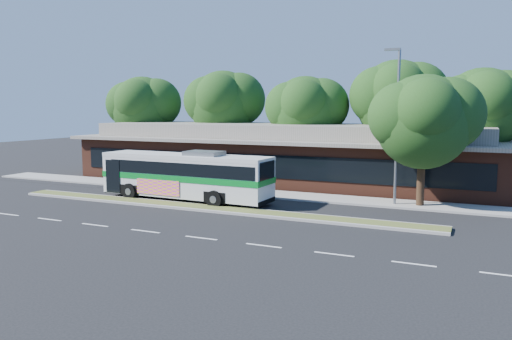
% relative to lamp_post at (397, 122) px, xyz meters
% --- Properties ---
extents(ground, '(120.00, 120.00, 0.00)m').
position_rel_lamp_post_xyz_m(ground, '(-9.56, -6.00, -4.90)').
color(ground, black).
rests_on(ground, ground).
extents(median_strip, '(26.00, 1.10, 0.15)m').
position_rel_lamp_post_xyz_m(median_strip, '(-9.56, -5.40, -4.83)').
color(median_strip, '#414A1F').
rests_on(median_strip, ground).
extents(sidewalk, '(44.00, 2.60, 0.12)m').
position_rel_lamp_post_xyz_m(sidewalk, '(-9.56, 0.40, -4.84)').
color(sidewalk, gray).
rests_on(sidewalk, ground).
extents(parking_lot, '(14.00, 12.00, 0.01)m').
position_rel_lamp_post_xyz_m(parking_lot, '(-27.56, 4.00, -4.90)').
color(parking_lot, black).
rests_on(parking_lot, ground).
extents(plaza_building, '(33.20, 11.20, 4.45)m').
position_rel_lamp_post_xyz_m(plaza_building, '(-9.56, 6.99, -2.77)').
color(plaza_building, '#52271A').
rests_on(plaza_building, ground).
extents(lamp_post, '(0.93, 0.18, 9.07)m').
position_rel_lamp_post_xyz_m(lamp_post, '(0.00, 0.00, 0.00)').
color(lamp_post, slate).
rests_on(lamp_post, ground).
extents(tree_bg_a, '(6.47, 5.80, 8.63)m').
position_rel_lamp_post_xyz_m(tree_bg_a, '(-24.15, 9.14, 0.97)').
color(tree_bg_a, black).
rests_on(tree_bg_a, ground).
extents(tree_bg_b, '(6.69, 6.00, 9.00)m').
position_rel_lamp_post_xyz_m(tree_bg_b, '(-16.13, 10.14, 1.24)').
color(tree_bg_b, black).
rests_on(tree_bg_b, ground).
extents(tree_bg_c, '(6.24, 5.60, 8.26)m').
position_rel_lamp_post_xyz_m(tree_bg_c, '(-8.16, 9.13, 0.69)').
color(tree_bg_c, black).
rests_on(tree_bg_c, ground).
extents(tree_bg_d, '(6.91, 6.20, 9.37)m').
position_rel_lamp_post_xyz_m(tree_bg_d, '(-1.12, 10.15, 1.52)').
color(tree_bg_d, black).
rests_on(tree_bg_d, ground).
extents(tree_bg_e, '(6.47, 5.80, 8.50)m').
position_rel_lamp_post_xyz_m(tree_bg_e, '(4.85, 9.14, 0.84)').
color(tree_bg_e, black).
rests_on(tree_bg_e, ground).
extents(transit_bus, '(11.22, 2.89, 3.13)m').
position_rel_lamp_post_xyz_m(transit_bus, '(-11.97, -3.60, -3.16)').
color(transit_bus, silver).
rests_on(transit_bus, ground).
extents(sedan, '(4.99, 3.15, 1.35)m').
position_rel_lamp_post_xyz_m(sedan, '(-19.09, 3.45, -4.23)').
color(sedan, silver).
rests_on(sedan, ground).
extents(sidewalk_tree, '(5.99, 5.37, 7.60)m').
position_rel_lamp_post_xyz_m(sidewalk_tree, '(1.82, 0.33, 0.14)').
color(sidewalk_tree, black).
rests_on(sidewalk_tree, ground).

